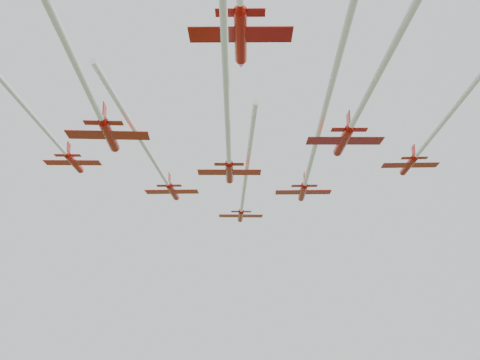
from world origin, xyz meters
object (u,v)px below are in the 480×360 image
(jet_row3_right, at_px, (425,145))
(jet_row4_right, at_px, (371,88))
(jet_row3_left, at_px, (39,122))
(jet_row4_left, at_px, (74,61))
(jet_row2_left, at_px, (160,170))
(jet_row3_mid, at_px, (228,124))
(jet_row2_right, at_px, (311,161))
(jet_lead, at_px, (243,195))

(jet_row3_right, distance_m, jet_row4_right, 25.98)
(jet_row4_right, bearing_deg, jet_row3_left, 155.80)
(jet_row4_left, bearing_deg, jet_row2_left, 83.50)
(jet_row3_left, distance_m, jet_row4_left, 25.12)
(jet_row2_left, relative_size, jet_row3_mid, 0.79)
(jet_row3_mid, relative_size, jet_row4_left, 1.01)
(jet_row2_right, relative_size, jet_row3_mid, 1.01)
(jet_lead, height_order, jet_row3_right, jet_row3_right)
(jet_lead, height_order, jet_row3_mid, jet_lead)
(jet_row3_mid, xyz_separation_m, jet_row4_right, (15.48, -4.57, 0.28))
(jet_row2_right, relative_size, jet_row3_left, 1.11)
(jet_row4_left, bearing_deg, jet_row3_right, 34.28)
(jet_row2_left, height_order, jet_row3_mid, jet_row2_left)
(jet_row3_left, xyz_separation_m, jet_row3_right, (44.82, 19.99, -0.65))
(jet_lead, relative_size, jet_row2_left, 1.18)
(jet_lead, height_order, jet_row4_right, jet_lead)
(jet_row2_right, relative_size, jet_row4_left, 1.01)
(jet_row4_right, bearing_deg, jet_row3_mid, 147.08)
(jet_lead, distance_m, jet_row3_mid, 39.14)
(jet_row3_mid, bearing_deg, jet_row2_left, 113.93)
(jet_row2_right, xyz_separation_m, jet_row3_right, (15.48, -2.08, 0.34))
(jet_row3_mid, height_order, jet_row4_left, jet_row4_left)
(jet_row2_right, distance_m, jet_row3_right, 15.62)
(jet_row3_left, relative_size, jet_row3_right, 1.41)
(jet_lead, bearing_deg, jet_row3_left, -129.84)
(jet_row2_right, height_order, jet_row3_mid, jet_row2_right)
(jet_lead, height_order, jet_row4_left, jet_lead)
(jet_row4_left, xyz_separation_m, jet_row4_right, (23.21, 13.33, 0.30))
(jet_row3_left, xyz_separation_m, jet_row3_mid, (24.21, -0.82, -3.03))
(jet_row2_left, bearing_deg, jet_lead, 55.57)
(jet_lead, distance_m, jet_row2_right, 20.81)
(jet_row2_right, bearing_deg, jet_row2_left, 176.32)
(jet_row3_right, bearing_deg, jet_row3_left, -169.73)
(jet_row3_right, xyz_separation_m, jet_row4_right, (-5.14, -25.38, -2.11))
(jet_row2_left, height_order, jet_row2_right, jet_row2_right)
(jet_lead, distance_m, jet_row4_left, 55.96)
(jet_row2_left, xyz_separation_m, jet_row2_right, (21.37, 3.97, 0.73))
(jet_row2_right, height_order, jet_row3_right, jet_row3_right)
(jet_row2_right, bearing_deg, jet_row3_left, -157.26)
(jet_row3_left, height_order, jet_row3_right, jet_row3_left)
(jet_row2_left, xyz_separation_m, jet_row4_right, (31.72, -23.49, -1.04))
(jet_row4_left, height_order, jet_row4_right, jet_row4_right)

